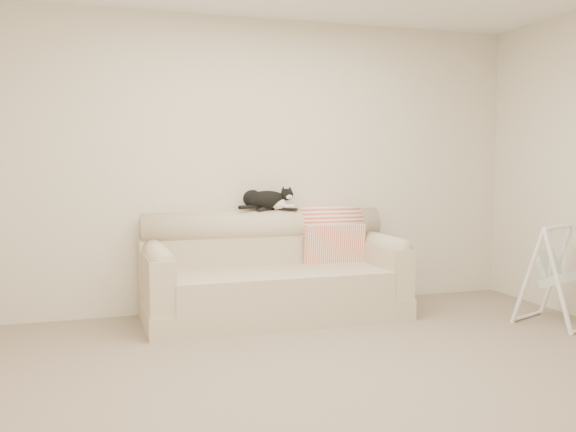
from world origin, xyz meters
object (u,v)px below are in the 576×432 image
(remote_b, at_px, (288,209))
(baby_swing, at_px, (556,275))
(tuxedo_cat, at_px, (267,199))
(remote_a, at_px, (265,209))
(sofa, at_px, (272,276))

(remote_b, relative_size, baby_swing, 0.21)
(tuxedo_cat, bearing_deg, baby_swing, -29.79)
(remote_a, distance_m, baby_swing, 2.50)
(sofa, relative_size, remote_b, 12.64)
(sofa, bearing_deg, remote_b, 46.46)
(remote_b, bearing_deg, baby_swing, -31.82)
(remote_b, distance_m, tuxedo_cat, 0.22)
(remote_a, bearing_deg, baby_swing, -29.71)
(sofa, distance_m, remote_a, 0.61)
(remote_b, bearing_deg, sofa, -133.54)
(sofa, bearing_deg, remote_a, 88.52)
(sofa, height_order, baby_swing, sofa)
(baby_swing, bearing_deg, remote_b, 148.18)
(remote_b, bearing_deg, remote_a, 173.45)
(sofa, relative_size, remote_a, 11.97)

